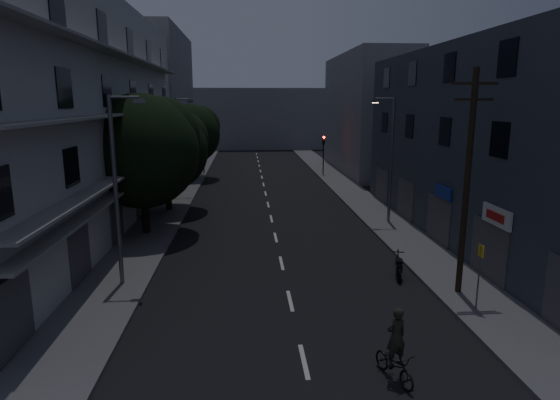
{
  "coord_description": "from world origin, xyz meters",
  "views": [
    {
      "loc": [
        -1.71,
        -11.02,
        7.88
      ],
      "look_at": [
        0.0,
        12.0,
        3.0
      ],
      "focal_mm": 30.0,
      "sensor_mm": 36.0,
      "label": 1
    }
  ],
  "objects": [
    {
      "name": "ground",
      "position": [
        0.0,
        25.0,
        0.0
      ],
      "size": [
        160.0,
        160.0,
        0.0
      ],
      "primitive_type": "plane",
      "color": "black",
      "rests_on": "ground"
    },
    {
      "name": "sidewalk_left",
      "position": [
        -7.5,
        25.0,
        0.07
      ],
      "size": [
        3.0,
        90.0,
        0.15
      ],
      "primitive_type": "cube",
      "color": "#565659",
      "rests_on": "ground"
    },
    {
      "name": "sidewalk_right",
      "position": [
        7.5,
        25.0,
        0.07
      ],
      "size": [
        3.0,
        90.0,
        0.15
      ],
      "primitive_type": "cube",
      "color": "#565659",
      "rests_on": "ground"
    },
    {
      "name": "lane_markings",
      "position": [
        0.0,
        31.25,
        0.01
      ],
      "size": [
        0.15,
        60.5,
        0.01
      ],
      "color": "beige",
      "rests_on": "ground"
    },
    {
      "name": "building_left",
      "position": [
        -11.98,
        18.0,
        6.99
      ],
      "size": [
        7.0,
        36.0,
        14.0
      ],
      "color": "#B2B3AD",
      "rests_on": "ground"
    },
    {
      "name": "building_right",
      "position": [
        11.99,
        14.0,
        5.5
      ],
      "size": [
        6.19,
        28.0,
        11.0
      ],
      "color": "#2E333E",
      "rests_on": "ground"
    },
    {
      "name": "building_far_left",
      "position": [
        -12.0,
        48.0,
        8.0
      ],
      "size": [
        6.0,
        20.0,
        16.0
      ],
      "primitive_type": "cube",
      "color": "slate",
      "rests_on": "ground"
    },
    {
      "name": "building_far_right",
      "position": [
        12.0,
        42.0,
        6.5
      ],
      "size": [
        6.0,
        20.0,
        13.0
      ],
      "primitive_type": "cube",
      "color": "slate",
      "rests_on": "ground"
    },
    {
      "name": "building_far_end",
      "position": [
        0.0,
        70.0,
        5.0
      ],
      "size": [
        24.0,
        8.0,
        10.0
      ],
      "primitive_type": "cube",
      "color": "slate",
      "rests_on": "ground"
    },
    {
      "name": "tree_near",
      "position": [
        -7.65,
        16.69,
        5.29
      ],
      "size": [
        6.66,
        6.66,
        8.22
      ],
      "color": "black",
      "rests_on": "sidewalk_left"
    },
    {
      "name": "tree_mid",
      "position": [
        -7.26,
        22.85,
        4.7
      ],
      "size": [
        5.92,
        5.92,
        7.29
      ],
      "color": "black",
      "rests_on": "sidewalk_left"
    },
    {
      "name": "tree_far",
      "position": [
        -7.22,
        37.28,
        4.84
      ],
      "size": [
        6.06,
        6.06,
        7.49
      ],
      "color": "black",
      "rests_on": "sidewalk_left"
    },
    {
      "name": "traffic_signal_far_right",
      "position": [
        6.69,
        38.73,
        3.1
      ],
      "size": [
        0.28,
        0.37,
        4.1
      ],
      "color": "black",
      "rests_on": "sidewalk_right"
    },
    {
      "name": "traffic_signal_far_left",
      "position": [
        -6.3,
        40.66,
        3.1
      ],
      "size": [
        0.28,
        0.37,
        4.1
      ],
      "color": "black",
      "rests_on": "sidewalk_left"
    },
    {
      "name": "street_lamp_left_near",
      "position": [
        -7.02,
        8.6,
        4.6
      ],
      "size": [
        1.51,
        0.25,
        8.0
      ],
      "color": "slate",
      "rests_on": "sidewalk_left"
    },
    {
      "name": "street_lamp_right",
      "position": [
        7.5,
        18.17,
        4.6
      ],
      "size": [
        1.51,
        0.25,
        8.0
      ],
      "color": "#5B5C63",
      "rests_on": "sidewalk_right"
    },
    {
      "name": "street_lamp_left_far",
      "position": [
        -7.25,
        28.63,
        4.6
      ],
      "size": [
        1.51,
        0.25,
        8.0
      ],
      "color": "#55565C",
      "rests_on": "sidewalk_left"
    },
    {
      "name": "utility_pole",
      "position": [
        7.02,
        6.59,
        4.87
      ],
      "size": [
        1.8,
        0.24,
        9.0
      ],
      "color": "black",
      "rests_on": "sidewalk_right"
    },
    {
      "name": "bus_stop_sign",
      "position": [
        6.95,
        4.93,
        1.89
      ],
      "size": [
        0.06,
        0.35,
        2.52
      ],
      "color": "#595B60",
      "rests_on": "sidewalk_right"
    },
    {
      "name": "motorcycle",
      "position": [
        5.16,
        8.65,
        0.47
      ],
      "size": [
        0.69,
        1.83,
        1.19
      ],
      "rotation": [
        0.0,
        0.0,
        -0.24
      ],
      "color": "black",
      "rests_on": "ground"
    },
    {
      "name": "cyclist",
      "position": [
        2.47,
        0.86,
        0.75
      ],
      "size": [
        1.15,
        1.86,
        2.23
      ],
      "rotation": [
        0.0,
        0.0,
        0.33
      ],
      "color": "black",
      "rests_on": "ground"
    }
  ]
}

